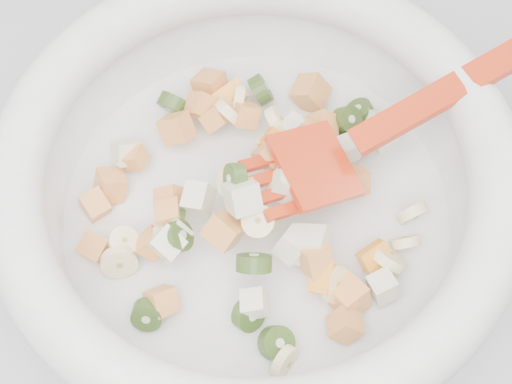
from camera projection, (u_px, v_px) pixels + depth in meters
name	position (u px, v px, depth m)	size (l,w,h in m)	color
counter	(336.00, 292.00, 1.07)	(2.00, 0.60, 0.90)	#A1A2A7
mixing_bowl	(257.00, 185.00, 0.57)	(0.47, 0.38, 0.13)	white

